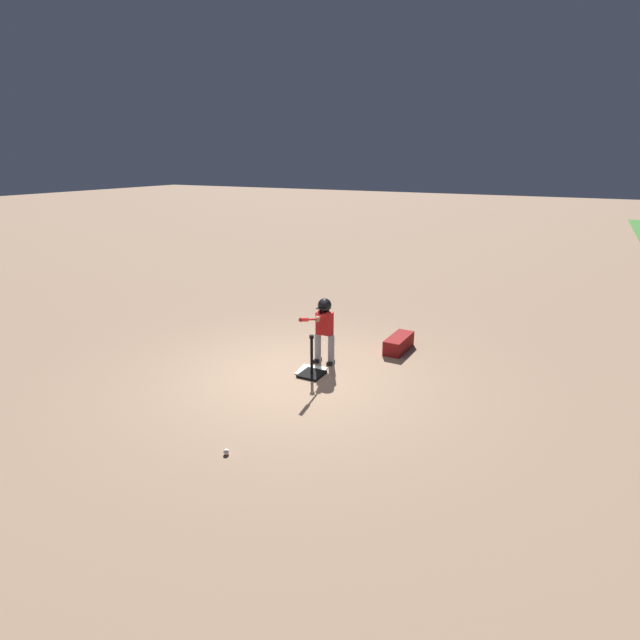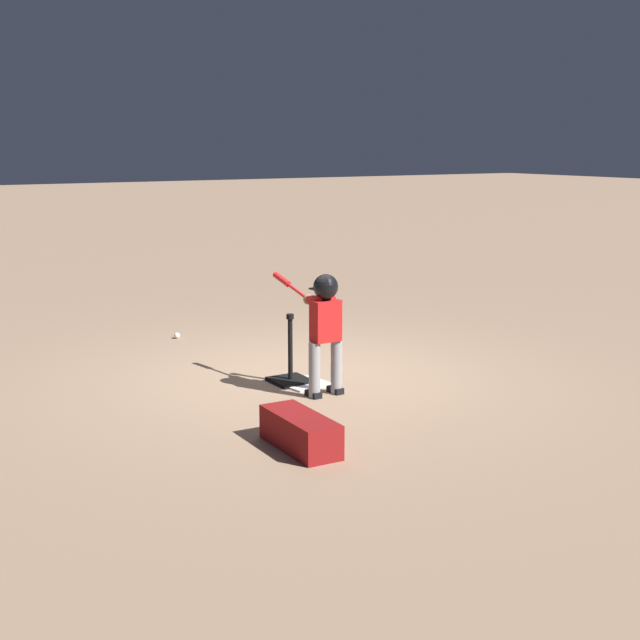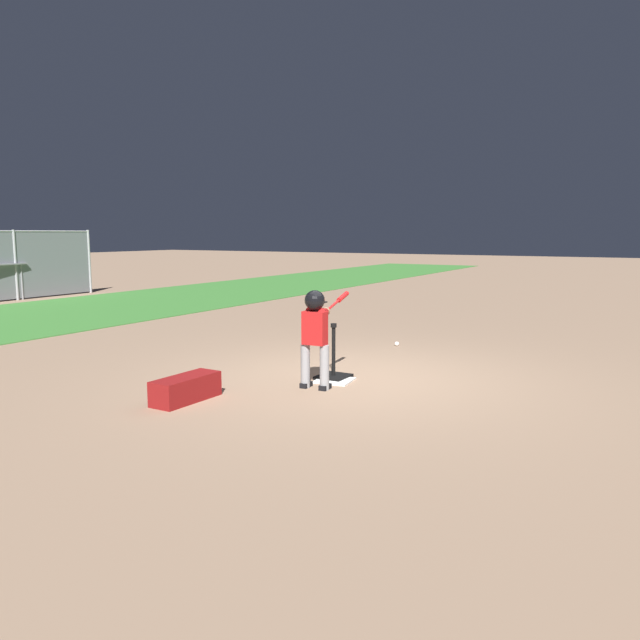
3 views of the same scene
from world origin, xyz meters
TOP-DOWN VIEW (x-y plane):
  - ground_plane at (0.00, 0.00)m, footprint 90.00×90.00m
  - home_plate at (-0.30, 0.17)m, footprint 0.49×0.49m
  - batting_tee at (-0.16, 0.26)m, footprint 0.41×0.37m
  - batter_child at (-0.71, 0.20)m, footprint 1.05×0.38m
  - baseball at (2.39, 0.44)m, footprint 0.07×0.07m
  - equipment_bag at (-1.94, 1.17)m, footprint 0.85×0.34m

SIDE VIEW (x-z plane):
  - ground_plane at x=0.00m, z-range 0.00..0.00m
  - home_plate at x=-0.30m, z-range 0.00..0.02m
  - baseball at x=2.39m, z-range 0.00..0.07m
  - batting_tee at x=-0.16m, z-range -0.25..0.46m
  - equipment_bag at x=-1.94m, z-range 0.00..0.28m
  - batter_child at x=-0.71m, z-range 0.16..1.35m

